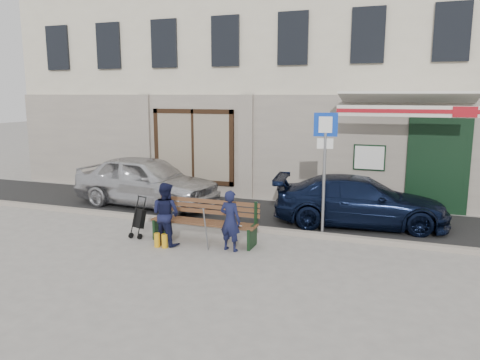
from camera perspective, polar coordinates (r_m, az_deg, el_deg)
The scene contains 11 objects.
ground at distance 9.87m, azimuth -1.00°, elevation -8.61°, with size 80.00×80.00×0.00m, color #9E9991.
asphalt_lane at distance 12.68m, azimuth 4.05°, elevation -4.27°, with size 60.00×3.20×0.01m, color #282828.
curb at distance 11.19m, azimuth 1.77°, elevation -5.96°, with size 60.00×0.18×0.12m, color #9E9384.
building at distance 17.57m, azimuth 9.33°, elevation 16.04°, with size 20.00×8.27×10.00m.
car_silver at distance 13.83m, azimuth -11.34°, elevation -0.09°, with size 1.75×4.35×1.48m, color silver.
car_navy at distance 11.94m, azimuth 14.41°, elevation -2.51°, with size 1.71×4.21×1.22m, color black.
parking_sign at distance 10.58m, azimuth 10.29°, elevation 3.13°, with size 0.52×0.12×2.82m.
bench at distance 10.36m, azimuth -4.63°, elevation -5.06°, with size 2.40×1.17×0.98m.
man at distance 9.71m, azimuth -1.20°, elevation -4.97°, with size 0.47×0.31×1.28m, color #141837.
woman at distance 10.20m, azimuth -9.04°, elevation -4.09°, with size 0.66×0.52×1.37m, color #121533.
stroller at distance 10.93m, azimuth -12.20°, elevation -4.71°, with size 0.33×0.42×0.92m.
Camera 1 is at (3.36, -8.70, 3.22)m, focal length 35.00 mm.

